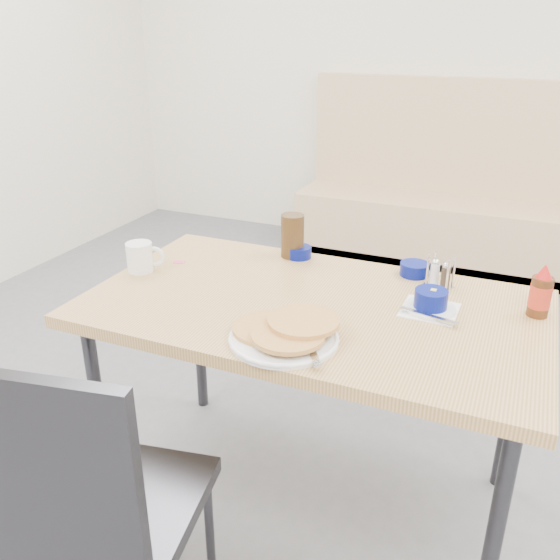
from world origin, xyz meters
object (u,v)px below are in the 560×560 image
at_px(pancake_plate, 285,333).
at_px(butter_bowl, 414,269).
at_px(creamer_bowl, 299,252).
at_px(condiment_caddy, 440,276).
at_px(syrup_bottle, 541,294).
at_px(diner_chair, 79,507).
at_px(coffee_mug, 141,257).
at_px(grits_setting, 431,302).
at_px(booth_bench, 438,210).
at_px(dining_table, 312,320).
at_px(amber_tumbler, 293,236).

bearing_deg(pancake_plate, butter_bowl, 68.75).
distance_m(creamer_bowl, condiment_caddy, 0.52).
height_order(butter_bowl, syrup_bottle, syrup_bottle).
distance_m(diner_chair, butter_bowl, 1.27).
bearing_deg(coffee_mug, creamer_bowl, 36.53).
relative_size(diner_chair, butter_bowl, 10.06).
relative_size(coffee_mug, syrup_bottle, 0.78).
relative_size(grits_setting, butter_bowl, 1.84).
relative_size(diner_chair, pancake_plate, 3.28).
relative_size(diner_chair, condiment_caddy, 9.34).
height_order(condiment_caddy, syrup_bottle, syrup_bottle).
distance_m(butter_bowl, condiment_caddy, 0.11).
bearing_deg(creamer_bowl, grits_setting, -25.84).
relative_size(coffee_mug, condiment_caddy, 1.21).
height_order(booth_bench, syrup_bottle, booth_bench).
relative_size(coffee_mug, grits_setting, 0.71).
bearing_deg(dining_table, booth_bench, 90.00).
distance_m(coffee_mug, grits_setting, 0.98).
height_order(booth_bench, butter_bowl, booth_bench).
height_order(booth_bench, grits_setting, booth_bench).
bearing_deg(creamer_bowl, amber_tumbler, 180.00).
height_order(amber_tumbler, syrup_bottle, syrup_bottle).
height_order(diner_chair, butter_bowl, diner_chair).
bearing_deg(coffee_mug, diner_chair, -64.38).
relative_size(booth_bench, grits_setting, 10.52).
bearing_deg(diner_chair, amber_tumbler, 78.08).
bearing_deg(booth_bench, coffee_mug, -104.10).
relative_size(diner_chair, creamer_bowl, 10.78).
height_order(dining_table, diner_chair, diner_chair).
height_order(creamer_bowl, butter_bowl, butter_bowl).
xyz_separation_m(creamer_bowl, amber_tumbler, (-0.03, 0.00, 0.06)).
bearing_deg(butter_bowl, grits_setting, -68.61).
distance_m(butter_bowl, syrup_bottle, 0.43).
height_order(pancake_plate, grits_setting, grits_setting).
bearing_deg(booth_bench, pancake_plate, -89.72).
distance_m(creamer_bowl, syrup_bottle, 0.84).
bearing_deg(coffee_mug, booth_bench, 75.90).
relative_size(booth_bench, dining_table, 1.36).
xyz_separation_m(booth_bench, coffee_mug, (-0.64, -2.53, 0.46)).
relative_size(amber_tumbler, syrup_bottle, 0.98).
height_order(creamer_bowl, syrup_bottle, syrup_bottle).
bearing_deg(pancake_plate, creamer_bowl, 108.22).
xyz_separation_m(dining_table, amber_tumbler, (-0.21, 0.34, 0.14)).
relative_size(pancake_plate, grits_setting, 1.67).
height_order(dining_table, condiment_caddy, condiment_caddy).
bearing_deg(diner_chair, syrup_bottle, 38.35).
relative_size(coffee_mug, butter_bowl, 1.30).
distance_m(diner_chair, grits_setting, 1.10).
height_order(pancake_plate, coffee_mug, coffee_mug).
relative_size(diner_chair, amber_tumbler, 6.18).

